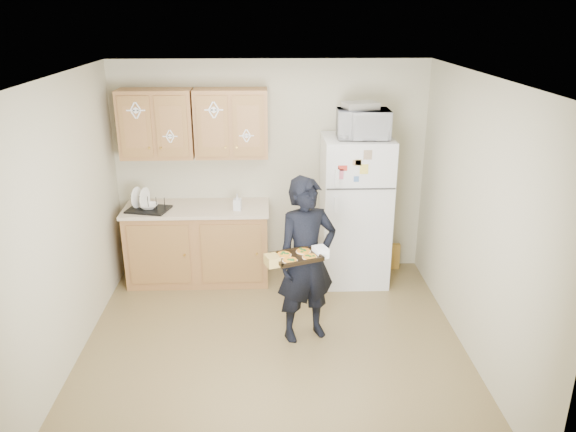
{
  "coord_description": "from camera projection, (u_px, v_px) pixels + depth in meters",
  "views": [
    {
      "loc": [
        -0.03,
        -4.56,
        3.01
      ],
      "look_at": [
        0.15,
        0.45,
        1.16
      ],
      "focal_mm": 35.0,
      "sensor_mm": 36.0,
      "label": 1
    }
  ],
  "objects": [
    {
      "name": "foil_pan",
      "position": [
        361.0,
        106.0,
        5.96
      ],
      "size": [
        0.39,
        0.31,
        0.07
      ],
      "primitive_type": "cube",
      "rotation": [
        0.0,
        0.0,
        0.21
      ],
      "color": "silver",
      "rests_on": "microwave"
    },
    {
      "name": "ceiling",
      "position": [
        271.0,
        77.0,
        4.45
      ],
      "size": [
        3.6,
        3.6,
        0.0
      ],
      "primitive_type": "plane",
      "color": "beige",
      "rests_on": "wall_back"
    },
    {
      "name": "microwave",
      "position": [
        363.0,
        124.0,
        6.0
      ],
      "size": [
        0.56,
        0.39,
        0.31
      ],
      "primitive_type": "imported",
      "rotation": [
        0.0,
        0.0,
        -0.02
      ],
      "color": "white",
      "rests_on": "refrigerator"
    },
    {
      "name": "floor",
      "position": [
        274.0,
        347.0,
        5.32
      ],
      "size": [
        3.6,
        3.6,
        0.0
      ],
      "primitive_type": "plane",
      "color": "brown",
      "rests_on": "ground"
    },
    {
      "name": "upper_cab_right",
      "position": [
        231.0,
        123.0,
        6.18
      ],
      "size": [
        0.8,
        0.33,
        0.75
      ],
      "primitive_type": "cube",
      "color": "olive",
      "rests_on": "wall_back"
    },
    {
      "name": "bowl",
      "position": [
        149.0,
        206.0,
        6.24
      ],
      "size": [
        0.21,
        0.21,
        0.05
      ],
      "primitive_type": "imported",
      "rotation": [
        0.0,
        0.0,
        0.04
      ],
      "color": "white",
      "rests_on": "dish_rack"
    },
    {
      "name": "refrigerator",
      "position": [
        355.0,
        211.0,
        6.4
      ],
      "size": [
        0.75,
        0.7,
        1.7
      ],
      "primitive_type": "cube",
      "color": "white",
      "rests_on": "floor"
    },
    {
      "name": "person",
      "position": [
        307.0,
        260.0,
        5.24
      ],
      "size": [
        0.69,
        0.57,
        1.61
      ],
      "primitive_type": "imported",
      "rotation": [
        0.0,
        0.0,
        0.36
      ],
      "color": "black",
      "rests_on": "floor"
    },
    {
      "name": "wall_back",
      "position": [
        271.0,
        169.0,
        6.57
      ],
      "size": [
        3.6,
        0.04,
        2.5
      ],
      "primitive_type": "cube",
      "color": "beige",
      "rests_on": "floor"
    },
    {
      "name": "dish_rack",
      "position": [
        148.0,
        203.0,
        6.23
      ],
      "size": [
        0.51,
        0.43,
        0.18
      ],
      "primitive_type": "cube",
      "rotation": [
        0.0,
        0.0,
        -0.24
      ],
      "color": "black",
      "rests_on": "countertop"
    },
    {
      "name": "base_cabinet",
      "position": [
        199.0,
        245.0,
        6.53
      ],
      "size": [
        1.6,
        0.6,
        0.86
      ],
      "primitive_type": "cube",
      "color": "olive",
      "rests_on": "floor"
    },
    {
      "name": "baking_tray",
      "position": [
        297.0,
        257.0,
        4.91
      ],
      "size": [
        0.48,
        0.42,
        0.04
      ],
      "primitive_type": "cube",
      "rotation": [
        0.0,
        0.0,
        0.36
      ],
      "color": "black",
      "rests_on": "person"
    },
    {
      "name": "pizza_back_left",
      "position": [
        284.0,
        254.0,
        4.93
      ],
      "size": [
        0.13,
        0.13,
        0.02
      ],
      "primitive_type": "cylinder",
      "color": "orange",
      "rests_on": "baking_tray"
    },
    {
      "name": "wall_left",
      "position": [
        63.0,
        227.0,
        4.82
      ],
      "size": [
        0.04,
        3.6,
        2.5
      ],
      "primitive_type": "cube",
      "color": "beige",
      "rests_on": "floor"
    },
    {
      "name": "soap_bottle",
      "position": [
        237.0,
        202.0,
        6.23
      ],
      "size": [
        0.09,
        0.09,
        0.19
      ],
      "primitive_type": "imported",
      "rotation": [
        0.0,
        0.0,
        -0.1
      ],
      "color": "white",
      "rests_on": "countertop"
    },
    {
      "name": "pizza_front_right",
      "position": [
        310.0,
        257.0,
        4.88
      ],
      "size": [
        0.13,
        0.13,
        0.02
      ],
      "primitive_type": "cylinder",
      "color": "orange",
      "rests_on": "baking_tray"
    },
    {
      "name": "pizza_back_right",
      "position": [
        303.0,
        251.0,
        5.0
      ],
      "size": [
        0.13,
        0.13,
        0.02
      ],
      "primitive_type": "cylinder",
      "color": "orange",
      "rests_on": "baking_tray"
    },
    {
      "name": "wall_front",
      "position": [
        276.0,
        338.0,
        3.2
      ],
      "size": [
        3.6,
        0.04,
        2.5
      ],
      "primitive_type": "cube",
      "color": "beige",
      "rests_on": "floor"
    },
    {
      "name": "upper_cab_left",
      "position": [
        157.0,
        124.0,
        6.16
      ],
      "size": [
        0.8,
        0.33,
        0.75
      ],
      "primitive_type": "cube",
      "color": "olive",
      "rests_on": "wall_back"
    },
    {
      "name": "countertop",
      "position": [
        197.0,
        209.0,
        6.37
      ],
      "size": [
        1.64,
        0.64,
        0.04
      ],
      "primitive_type": "cube",
      "color": "beige",
      "rests_on": "base_cabinet"
    },
    {
      "name": "pizza_front_left",
      "position": [
        290.0,
        260.0,
        4.82
      ],
      "size": [
        0.13,
        0.13,
        0.02
      ],
      "primitive_type": "cylinder",
      "color": "orange",
      "rests_on": "baking_tray"
    },
    {
      "name": "wall_right",
      "position": [
        476.0,
        221.0,
        4.95
      ],
      "size": [
        0.04,
        3.6,
        2.5
      ],
      "primitive_type": "cube",
      "color": "beige",
      "rests_on": "floor"
    },
    {
      "name": "cereal_box",
      "position": [
        391.0,
        256.0,
        6.88
      ],
      "size": [
        0.2,
        0.07,
        0.32
      ],
      "primitive_type": "cube",
      "color": "gold",
      "rests_on": "floor"
    }
  ]
}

